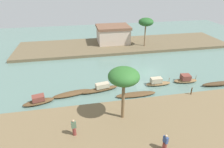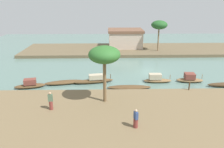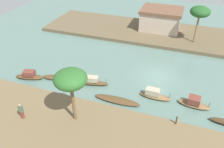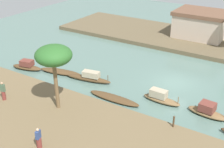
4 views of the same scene
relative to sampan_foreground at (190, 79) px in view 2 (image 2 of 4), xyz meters
name	(u,v)px [view 2 (image 2 of 4)]	position (x,y,z in m)	size (l,w,h in m)	color
river_water	(148,72)	(-4.59, 4.21, -0.43)	(70.23, 70.23, 0.00)	slate
riverbank_left	(174,115)	(-4.59, -8.77, -0.16)	(44.29, 10.68, 0.53)	brown
riverbank_right	(136,50)	(-4.59, 17.18, -0.16)	(44.29, 10.68, 0.53)	brown
sampan_foreground	(190,79)	(0.00, 0.00, 0.00)	(3.44, 1.45, 1.15)	brown
sampan_near_left_bank	(94,80)	(-12.09, -0.13, -0.01)	(4.99, 1.73, 1.12)	brown
sampan_midstream	(30,85)	(-19.64, -1.50, -0.02)	(3.69, 1.85, 1.09)	brown
sampan_upstream_small	(157,79)	(-4.21, -0.03, -0.01)	(3.53, 1.09, 1.13)	brown
sampan_downstream_large	(129,87)	(-7.90, -2.02, -0.24)	(5.17, 1.16, 0.36)	brown
sampan_open_hull	(64,82)	(-15.79, -0.35, -0.21)	(4.94, 2.07, 0.44)	brown
person_on_near_bank	(136,120)	(-8.28, -11.00, 0.78)	(0.45, 0.47, 1.56)	brown
person_by_mooring	(51,102)	(-15.57, -7.93, 0.90)	(0.45, 0.37, 1.72)	brown
mooring_post	(189,86)	(-1.48, -3.79, 0.57)	(0.14, 0.14, 0.92)	#4C3823
palm_tree_left_near	(104,55)	(-10.72, -6.38, 4.75)	(2.94, 2.94, 5.52)	brown
palm_tree_right_tall	(159,25)	(-0.79, 15.10, 4.92)	(2.96, 2.96, 5.69)	#7F6647
riverside_building	(125,38)	(-6.75, 18.61, 1.93)	(6.95, 5.60, 3.60)	#C6B29E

